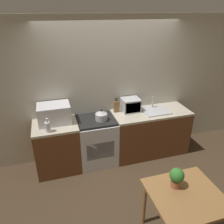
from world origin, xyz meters
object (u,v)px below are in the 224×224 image
at_px(stove_range, 97,141).
at_px(microwave, 54,114).
at_px(dining_table, 185,201).
at_px(kettle, 101,115).
at_px(bottle, 48,127).
at_px(toaster_oven, 131,105).

relative_size(stove_range, microwave, 1.69).
bearing_deg(dining_table, kettle, 107.60).
bearing_deg(stove_range, bottle, -166.04).
xyz_separation_m(kettle, dining_table, (0.56, -1.77, -0.35)).
bearing_deg(kettle, stove_range, 150.39).
distance_m(stove_range, microwave, 0.93).
bearing_deg(kettle, bottle, -170.30).
bearing_deg(toaster_oven, dining_table, -91.62).
distance_m(toaster_oven, dining_table, 2.00).
distance_m(microwave, dining_table, 2.38).
bearing_deg(microwave, stove_range, -7.64).
relative_size(bottle, dining_table, 0.28).
bearing_deg(dining_table, bottle, 132.17).
relative_size(kettle, microwave, 0.39).
relative_size(toaster_oven, dining_table, 0.40).
bearing_deg(toaster_oven, bottle, -167.10).
bearing_deg(toaster_oven, microwave, -177.88).
bearing_deg(toaster_oven, kettle, -162.57).
bearing_deg(bottle, kettle, 9.70).
height_order(kettle, toaster_oven, toaster_oven).
distance_m(kettle, toaster_oven, 0.65).
height_order(bottle, dining_table, bottle).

